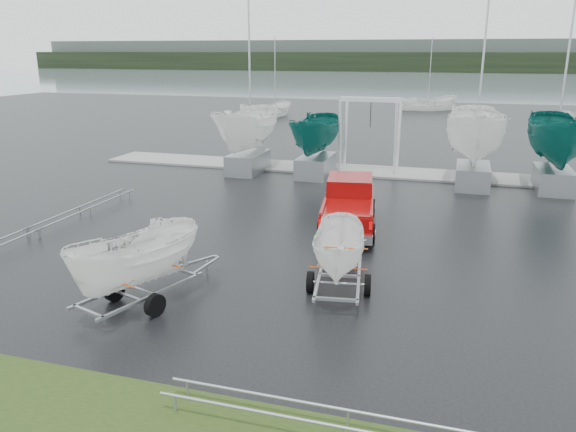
{
  "coord_description": "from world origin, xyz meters",
  "views": [
    {
      "loc": [
        5.47,
        -17.86,
        6.56
      ],
      "look_at": [
        0.22,
        -0.52,
        1.2
      ],
      "focal_mm": 35.0,
      "sensor_mm": 36.0,
      "label": 1
    }
  ],
  "objects": [
    {
      "name": "ground_plane",
      "position": [
        0.0,
        0.0,
        0.0
      ],
      "size": [
        120.0,
        120.0,
        0.0
      ],
      "primitive_type": "plane",
      "color": "black",
      "rests_on": "ground"
    },
    {
      "name": "lake",
      "position": [
        0.0,
        100.0,
        -0.01
      ],
      "size": [
        300.0,
        300.0,
        0.0
      ],
      "primitive_type": "plane",
      "color": "gray",
      "rests_on": "ground"
    },
    {
      "name": "dock",
      "position": [
        0.0,
        13.0,
        0.05
      ],
      "size": [
        30.0,
        3.0,
        0.12
      ],
      "primitive_type": "cube",
      "color": "gray",
      "rests_on": "ground"
    },
    {
      "name": "treeline",
      "position": [
        0.0,
        170.0,
        3.0
      ],
      "size": [
        300.0,
        8.0,
        6.0
      ],
      "primitive_type": "cube",
      "color": "black",
      "rests_on": "ground"
    },
    {
      "name": "far_hill",
      "position": [
        0.0,
        178.0,
        5.0
      ],
      "size": [
        300.0,
        6.0,
        10.0
      ],
      "primitive_type": "cube",
      "color": "#4C5651",
      "rests_on": "ground"
    },
    {
      "name": "pickup_truck",
      "position": [
        1.68,
        2.77,
        0.95
      ],
      "size": [
        2.64,
        5.67,
        1.81
      ],
      "rotation": [
        0.0,
        0.0,
        0.15
      ],
      "color": "#7F0706",
      "rests_on": "ground"
    },
    {
      "name": "trailer_hitched",
      "position": [
        2.6,
        -3.36,
        2.34
      ],
      "size": [
        1.85,
        3.74,
        4.29
      ],
      "rotation": [
        0.0,
        0.0,
        0.15
      ],
      "color": "#999BA1",
      "rests_on": "ground"
    },
    {
      "name": "trailer_parked",
      "position": [
        -2.28,
        -5.87,
        2.57
      ],
      "size": [
        2.24,
        3.79,
        4.73
      ],
      "rotation": [
        0.0,
        0.0,
        -0.32
      ],
      "color": "#999BA1",
      "rests_on": "ground"
    },
    {
      "name": "boat_hoist",
      "position": [
        0.84,
        13.0,
        2.67
      ],
      "size": [
        3.3,
        2.18,
        4.12
      ],
      "color": "silver",
      "rests_on": "ground"
    },
    {
      "name": "keelboat_0",
      "position": [
        -5.59,
        11.0,
        4.09
      ],
      "size": [
        2.57,
        3.2,
        10.75
      ],
      "color": "#999BA1",
      "rests_on": "ground"
    },
    {
      "name": "keelboat_1",
      "position": [
        -1.75,
        11.2,
        3.48
      ],
      "size": [
        2.21,
        3.2,
        6.98
      ],
      "color": "#999BA1",
      "rests_on": "ground"
    },
    {
      "name": "keelboat_2",
      "position": [
        6.35,
        11.0,
        4.57
      ],
      "size": [
        2.87,
        3.2,
        11.05
      ],
      "color": "#999BA1",
      "rests_on": "ground"
    },
    {
      "name": "keelboat_3",
      "position": [
        10.08,
        11.3,
        4.2
      ],
      "size": [
        2.64,
        3.2,
        10.82
      ],
      "color": "#999BA1",
      "rests_on": "ground"
    },
    {
      "name": "mast_rack_0",
      "position": [
        -9.0,
        1.0,
        0.35
      ],
      "size": [
        0.56,
        6.5,
        0.06
      ],
      "rotation": [
        0.0,
        0.0,
        1.57
      ],
      "color": "#999BA1",
      "rests_on": "ground"
    },
    {
      "name": "mast_rack_2",
      "position": [
        4.0,
        -9.5,
        0.35
      ],
      "size": [
        7.0,
        0.56,
        0.06
      ],
      "color": "#999BA1",
      "rests_on": "ground"
    },
    {
      "name": "moored_boat_0",
      "position": [
        -12.89,
        38.19,
        0.01
      ],
      "size": [
        2.36,
        2.41,
        10.85
      ],
      "rotation": [
        0.0,
        0.0,
        3.04
      ],
      "color": "white",
      "rests_on": "ground"
    },
    {
      "name": "moored_boat_1",
      "position": [
        1.94,
        48.78,
        0.0
      ],
      "size": [
        3.36,
        3.32,
        11.36
      ],
      "rotation": [
        0.0,
        0.0,
        1.96
      ],
      "color": "white",
      "rests_on": "ground"
    }
  ]
}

